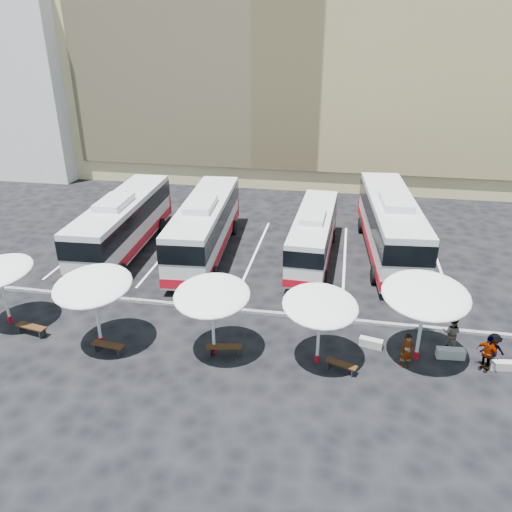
% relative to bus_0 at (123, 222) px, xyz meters
% --- Properties ---
extents(ground, '(120.00, 120.00, 0.00)m').
position_rel_bus_0_xyz_m(ground, '(8.78, -7.02, -2.07)').
color(ground, black).
rests_on(ground, ground).
extents(sandstone_building, '(42.00, 18.25, 29.60)m').
position_rel_bus_0_xyz_m(sandstone_building, '(8.78, 24.84, 10.56)').
color(sandstone_building, tan).
rests_on(sandstone_building, ground).
extents(apartment_block, '(14.00, 14.00, 18.00)m').
position_rel_bus_0_xyz_m(apartment_block, '(-19.22, 20.98, 6.93)').
color(apartment_block, silver).
rests_on(apartment_block, ground).
extents(curb_divider, '(34.00, 0.25, 0.15)m').
position_rel_bus_0_xyz_m(curb_divider, '(8.78, -6.52, -1.99)').
color(curb_divider, black).
rests_on(curb_divider, ground).
extents(bay_lines, '(24.15, 12.00, 0.01)m').
position_rel_bus_0_xyz_m(bay_lines, '(8.78, 0.98, -2.06)').
color(bay_lines, white).
rests_on(bay_lines, ground).
extents(bus_0, '(3.42, 12.87, 4.05)m').
position_rel_bus_0_xyz_m(bus_0, '(0.00, 0.00, 0.00)').
color(bus_0, silver).
rests_on(bus_0, ground).
extents(bus_1, '(3.60, 12.87, 4.03)m').
position_rel_bus_0_xyz_m(bus_1, '(5.51, 0.56, -0.01)').
color(bus_1, silver).
rests_on(bus_1, ground).
extents(bus_2, '(2.79, 10.86, 3.42)m').
position_rel_bus_0_xyz_m(bus_2, '(12.66, 1.07, -0.32)').
color(bus_2, silver).
rests_on(bus_2, ground).
extents(bus_3, '(3.96, 13.65, 4.27)m').
position_rel_bus_0_xyz_m(bus_3, '(17.58, 2.69, 0.11)').
color(bus_3, silver).
rests_on(bus_3, ground).
extents(sunshade_1, '(3.93, 3.97, 3.79)m').
position_rel_bus_0_xyz_m(sunshade_1, '(3.44, -10.78, 1.15)').
color(sunshade_1, silver).
rests_on(sunshade_1, ground).
extents(sunshade_2, '(3.56, 3.60, 3.62)m').
position_rel_bus_0_xyz_m(sunshade_2, '(8.96, -10.44, 1.01)').
color(sunshade_2, silver).
rests_on(sunshade_2, ground).
extents(sunshade_3, '(4.43, 4.45, 3.50)m').
position_rel_bus_0_xyz_m(sunshade_3, '(13.76, -10.28, 0.90)').
color(sunshade_3, silver).
rests_on(sunshade_3, ground).
extents(sunshade_4, '(4.14, 4.19, 3.99)m').
position_rel_bus_0_xyz_m(sunshade_4, '(18.22, -9.27, 1.32)').
color(sunshade_4, silver).
rests_on(sunshade_4, ground).
extents(wood_bench_0, '(1.68, 0.71, 0.50)m').
position_rel_bus_0_xyz_m(wood_bench_0, '(-0.35, -10.57, -1.69)').
color(wood_bench_0, black).
rests_on(wood_bench_0, ground).
extents(wood_bench_1, '(1.62, 0.61, 0.48)m').
position_rel_bus_0_xyz_m(wood_bench_1, '(4.08, -11.32, -1.70)').
color(wood_bench_1, black).
rests_on(wood_bench_1, ground).
extents(wood_bench_2, '(1.69, 0.71, 0.50)m').
position_rel_bus_0_xyz_m(wood_bench_2, '(9.47, -10.52, -1.68)').
color(wood_bench_2, black).
rests_on(wood_bench_2, ground).
extents(wood_bench_3, '(1.46, 0.86, 0.43)m').
position_rel_bus_0_xyz_m(wood_bench_3, '(14.86, -10.77, -1.73)').
color(wood_bench_3, black).
rests_on(wood_bench_3, ground).
extents(conc_bench_0, '(1.16, 0.62, 0.41)m').
position_rel_bus_0_xyz_m(conc_bench_0, '(16.21, -8.59, -1.86)').
color(conc_bench_0, gray).
rests_on(conc_bench_0, ground).
extents(conc_bench_1, '(1.29, 0.51, 0.47)m').
position_rel_bus_0_xyz_m(conc_bench_1, '(19.80, -8.83, -1.83)').
color(conc_bench_1, gray).
rests_on(conc_bench_1, ground).
extents(conc_bench_2, '(1.09, 0.47, 0.40)m').
position_rel_bus_0_xyz_m(conc_bench_2, '(21.91, -9.31, -1.87)').
color(conc_bench_2, gray).
rests_on(conc_bench_2, ground).
extents(passenger_0, '(0.69, 0.53, 1.69)m').
position_rel_bus_0_xyz_m(passenger_0, '(17.69, -9.89, -1.22)').
color(passenger_0, black).
rests_on(passenger_0, ground).
extents(passenger_1, '(1.02, 0.92, 1.72)m').
position_rel_bus_0_xyz_m(passenger_1, '(19.89, -8.11, -1.21)').
color(passenger_1, black).
rests_on(passenger_1, ground).
extents(passenger_2, '(1.06, 0.99, 1.75)m').
position_rel_bus_0_xyz_m(passenger_2, '(21.13, -9.49, -1.19)').
color(passenger_2, black).
rests_on(passenger_2, ground).
extents(passenger_3, '(1.09, 0.66, 1.65)m').
position_rel_bus_0_xyz_m(passenger_3, '(21.47, -9.09, -1.24)').
color(passenger_3, black).
rests_on(passenger_3, ground).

